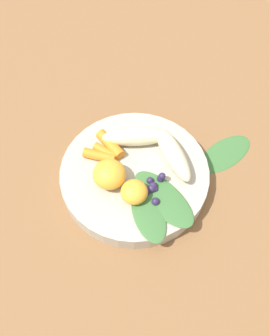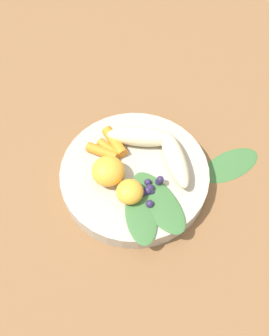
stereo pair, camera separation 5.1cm
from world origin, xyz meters
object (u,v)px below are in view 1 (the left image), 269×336
bowl (134,176)px  banana_peeled_left (135,137)px  orange_segment_near (134,192)px  kale_leaf_stray (225,153)px  banana_peeled_right (173,154)px

bowl → banana_peeled_left: 0.07m
orange_segment_near → kale_leaf_stray: (-0.11, -0.16, -0.04)m
bowl → banana_peeled_left: bearing=-68.9°
banana_peeled_left → orange_segment_near: bearing=85.8°
banana_peeled_right → banana_peeled_left: bearing=37.7°
banana_peeled_left → kale_leaf_stray: bearing=175.2°
banana_peeled_right → kale_leaf_stray: 0.11m
banana_peeled_left → banana_peeled_right: same height
bowl → orange_segment_near: size_ratio=5.78×
banana_peeled_left → orange_segment_near: same height
bowl → orange_segment_near: (-0.02, 0.05, 0.03)m
orange_segment_near → kale_leaf_stray: 0.20m
banana_peeled_left → banana_peeled_right: 0.07m
orange_segment_near → bowl: bearing=-67.7°
bowl → kale_leaf_stray: 0.17m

